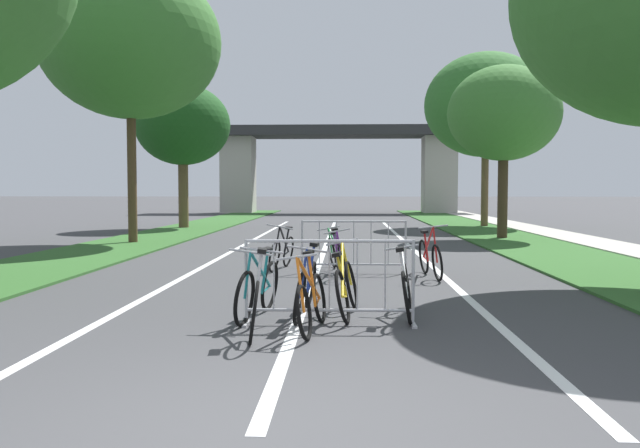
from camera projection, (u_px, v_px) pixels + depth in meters
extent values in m
plane|color=#3D3D3F|center=(255.00, 437.00, 4.32)|extent=(300.00, 300.00, 0.00)
cube|color=#2D5B26|center=(178.00, 232.00, 25.05)|extent=(2.91, 50.20, 0.05)
cube|color=#2D5B26|center=(486.00, 232.00, 24.56)|extent=(2.91, 50.20, 0.05)
cube|color=#ADA89E|center=(547.00, 232.00, 24.47)|extent=(1.63, 50.20, 0.08)
cube|color=silver|center=(326.00, 246.00, 18.81)|extent=(0.14, 29.04, 0.01)
cube|color=silver|center=(410.00, 247.00, 18.70)|extent=(0.14, 29.04, 0.01)
cube|color=silver|center=(242.00, 246.00, 18.91)|extent=(0.14, 29.04, 0.01)
cube|color=#2D2D30|center=(338.00, 132.00, 45.41)|extent=(21.72, 4.01, 0.67)
cube|color=#ADA89E|center=(238.00, 175.00, 45.86)|extent=(2.24, 2.40, 5.39)
cube|color=#ADA89E|center=(439.00, 175.00, 45.28)|extent=(2.24, 2.40, 5.39)
cylinder|color=#4C3823|center=(132.00, 177.00, 19.71)|extent=(0.28, 0.28, 4.08)
ellipsoid|color=#38702D|center=(130.00, 41.00, 19.49)|extent=(5.48, 5.48, 4.66)
cylinder|color=brown|center=(183.00, 194.00, 27.41)|extent=(0.42, 0.42, 2.90)
ellipsoid|color=#194719|center=(183.00, 125.00, 27.26)|extent=(4.01, 4.01, 3.41)
cylinder|color=#3D2D1E|center=(503.00, 197.00, 21.54)|extent=(0.33, 0.33, 2.80)
ellipsoid|color=#38702D|center=(504.00, 113.00, 21.39)|extent=(3.72, 3.72, 3.16)
cylinder|color=brown|center=(485.00, 189.00, 28.54)|extent=(0.32, 0.32, 3.36)
ellipsoid|color=#2D6628|center=(486.00, 105.00, 28.35)|extent=(5.38, 5.38, 4.57)
cylinder|color=#ADADB2|center=(246.00, 282.00, 7.91)|extent=(0.04, 0.04, 1.05)
cube|color=#ADADB2|center=(247.00, 323.00, 7.94)|extent=(0.07, 0.44, 0.03)
cylinder|color=#ADADB2|center=(413.00, 283.00, 7.86)|extent=(0.04, 0.04, 1.05)
cube|color=#ADADB2|center=(413.00, 324.00, 7.89)|extent=(0.07, 0.44, 0.03)
cylinder|color=#ADADB2|center=(329.00, 241.00, 7.86)|extent=(2.04, 0.07, 0.04)
cylinder|color=#ADADB2|center=(329.00, 310.00, 7.91)|extent=(2.04, 0.07, 0.04)
cylinder|color=#ADADB2|center=(274.00, 275.00, 7.90)|extent=(0.02, 0.02, 0.87)
cylinder|color=#ADADB2|center=(302.00, 275.00, 7.89)|extent=(0.02, 0.02, 0.87)
cylinder|color=#ADADB2|center=(329.00, 275.00, 7.88)|extent=(0.02, 0.02, 0.87)
cylinder|color=#ADADB2|center=(357.00, 275.00, 7.87)|extent=(0.02, 0.02, 0.87)
cylinder|color=#ADADB2|center=(385.00, 275.00, 7.86)|extent=(0.02, 0.02, 0.87)
cylinder|color=#ADADB2|center=(302.00, 247.00, 12.77)|extent=(0.04, 0.04, 1.05)
cube|color=#ADADB2|center=(302.00, 272.00, 12.79)|extent=(0.06, 0.44, 0.03)
cylinder|color=#ADADB2|center=(406.00, 247.00, 12.69)|extent=(0.04, 0.04, 1.05)
cube|color=#ADADB2|center=(405.00, 273.00, 12.72)|extent=(0.06, 0.44, 0.03)
cylinder|color=#ADADB2|center=(354.00, 221.00, 12.70)|extent=(2.04, 0.05, 0.04)
cylinder|color=#ADADB2|center=(354.00, 264.00, 12.75)|extent=(2.04, 0.05, 0.04)
cylinder|color=#ADADB2|center=(319.00, 242.00, 12.75)|extent=(0.02, 0.02, 0.87)
cylinder|color=#ADADB2|center=(336.00, 242.00, 12.74)|extent=(0.02, 0.02, 0.87)
cylinder|color=#ADADB2|center=(354.00, 242.00, 12.73)|extent=(0.02, 0.02, 0.87)
cylinder|color=#ADADB2|center=(371.00, 242.00, 12.71)|extent=(0.02, 0.02, 0.87)
cylinder|color=#ADADB2|center=(388.00, 243.00, 12.70)|extent=(0.02, 0.02, 0.87)
torus|color=black|center=(319.00, 298.00, 8.01)|extent=(0.22, 0.64, 0.62)
torus|color=black|center=(304.00, 313.00, 7.06)|extent=(0.22, 0.64, 0.62)
cylinder|color=orange|center=(309.00, 279.00, 7.55)|extent=(0.25, 0.93, 0.64)
cylinder|color=orange|center=(312.00, 280.00, 7.73)|extent=(0.14, 0.13, 0.63)
cylinder|color=orange|center=(317.00, 302.00, 7.85)|extent=(0.06, 0.31, 0.07)
cylinder|color=orange|center=(300.00, 285.00, 7.07)|extent=(0.13, 0.11, 0.61)
cube|color=black|center=(309.00, 253.00, 7.75)|extent=(0.14, 0.25, 0.06)
cylinder|color=#99999E|center=(297.00, 257.00, 7.09)|extent=(0.46, 0.09, 0.10)
torus|color=black|center=(407.00, 298.00, 7.88)|extent=(0.22, 0.68, 0.67)
torus|color=black|center=(407.00, 286.00, 8.85)|extent=(0.22, 0.68, 0.67)
cylinder|color=silver|center=(404.00, 271.00, 8.33)|extent=(0.05, 0.95, 0.57)
cylinder|color=silver|center=(404.00, 273.00, 8.15)|extent=(0.15, 0.11, 0.63)
cylinder|color=silver|center=(407.00, 298.00, 8.04)|extent=(0.07, 0.32, 0.08)
cylinder|color=silver|center=(404.00, 267.00, 8.81)|extent=(0.13, 0.08, 0.54)
cube|color=black|center=(400.00, 249.00, 8.11)|extent=(0.13, 0.25, 0.06)
cylinder|color=#99999E|center=(401.00, 247.00, 8.78)|extent=(0.47, 0.08, 0.10)
torus|color=black|center=(424.00, 257.00, 12.69)|extent=(0.19, 0.69, 0.68)
torus|color=black|center=(437.00, 263.00, 11.61)|extent=(0.19, 0.69, 0.68)
cylinder|color=red|center=(428.00, 242.00, 12.16)|extent=(0.08, 1.05, 0.68)
cylinder|color=red|center=(426.00, 246.00, 12.37)|extent=(0.12, 0.12, 0.56)
cylinder|color=red|center=(426.00, 259.00, 12.52)|extent=(0.07, 0.35, 0.08)
cylinder|color=red|center=(435.00, 245.00, 11.62)|extent=(0.12, 0.09, 0.65)
cube|color=black|center=(424.00, 232.00, 12.39)|extent=(0.13, 0.25, 0.06)
cylinder|color=#99999E|center=(433.00, 227.00, 11.63)|extent=(0.54, 0.09, 0.08)
torus|color=black|center=(270.00, 286.00, 8.80)|extent=(0.24, 0.70, 0.69)
torus|color=black|center=(245.00, 299.00, 7.77)|extent=(0.24, 0.70, 0.69)
cylinder|color=#197A7F|center=(261.00, 270.00, 8.29)|extent=(0.15, 1.03, 0.59)
cylinder|color=#197A7F|center=(265.00, 271.00, 8.49)|extent=(0.13, 0.11, 0.58)
cylinder|color=#197A7F|center=(266.00, 290.00, 8.64)|extent=(0.09, 0.34, 0.08)
cylinder|color=#197A7F|center=(248.00, 275.00, 7.77)|extent=(0.11, 0.08, 0.56)
cube|color=black|center=(268.00, 249.00, 8.50)|extent=(0.14, 0.25, 0.06)
cylinder|color=#99999E|center=(251.00, 252.00, 7.77)|extent=(0.54, 0.12, 0.09)
torus|color=black|center=(336.00, 256.00, 12.77)|extent=(0.24, 0.68, 0.66)
torus|color=black|center=(343.00, 262.00, 11.74)|extent=(0.24, 0.68, 0.66)
cylinder|color=#662884|center=(337.00, 244.00, 12.26)|extent=(0.06, 1.01, 0.60)
cylinder|color=#662884|center=(336.00, 247.00, 12.46)|extent=(0.16, 0.11, 0.55)
cylinder|color=#662884|center=(338.00, 259.00, 12.61)|extent=(0.08, 0.33, 0.08)
cylinder|color=#662884|center=(340.00, 247.00, 11.75)|extent=(0.15, 0.08, 0.57)
cube|color=black|center=(333.00, 233.00, 12.48)|extent=(0.14, 0.25, 0.07)
cylinder|color=#99999E|center=(337.00, 231.00, 11.75)|extent=(0.48, 0.09, 0.12)
torus|color=black|center=(342.00, 258.00, 12.60)|extent=(0.29, 0.67, 0.65)
torus|color=black|center=(332.00, 253.00, 13.59)|extent=(0.29, 0.67, 0.65)
cylinder|color=#1E7238|center=(335.00, 243.00, 13.05)|extent=(0.34, 0.95, 0.56)
cylinder|color=#1E7238|center=(337.00, 244.00, 12.86)|extent=(0.14, 0.14, 0.60)
cylinder|color=#1E7238|center=(340.00, 258.00, 12.76)|extent=(0.09, 0.33, 0.08)
cylinder|color=#1E7238|center=(330.00, 241.00, 13.54)|extent=(0.12, 0.11, 0.53)
cube|color=black|center=(334.00, 229.00, 12.80)|extent=(0.16, 0.26, 0.07)
cylinder|color=#99999E|center=(328.00, 228.00, 13.50)|extent=(0.48, 0.13, 0.11)
torus|color=black|center=(288.00, 251.00, 13.83)|extent=(0.27, 0.68, 0.66)
torus|color=black|center=(275.00, 256.00, 12.86)|extent=(0.27, 0.68, 0.66)
cylinder|color=black|center=(284.00, 240.00, 13.34)|extent=(0.13, 0.97, 0.62)
cylinder|color=black|center=(286.00, 242.00, 13.53)|extent=(0.15, 0.10, 0.58)
cylinder|color=black|center=(286.00, 253.00, 13.67)|extent=(0.10, 0.32, 0.08)
cylinder|color=black|center=(277.00, 241.00, 12.85)|extent=(0.14, 0.07, 0.59)
cube|color=black|center=(289.00, 228.00, 13.54)|extent=(0.15, 0.26, 0.07)
cylinder|color=#99999E|center=(280.00, 227.00, 12.85)|extent=(0.54, 0.13, 0.11)
torus|color=black|center=(343.00, 297.00, 7.92)|extent=(0.26, 0.70, 0.68)
torus|color=black|center=(351.00, 285.00, 8.89)|extent=(0.26, 0.70, 0.68)
cylinder|color=gold|center=(342.00, 268.00, 8.37)|extent=(0.05, 0.96, 0.63)
cylinder|color=gold|center=(342.00, 276.00, 8.19)|extent=(0.17, 0.10, 0.56)
cylinder|color=gold|center=(344.00, 297.00, 8.07)|extent=(0.08, 0.32, 0.08)
cylinder|color=gold|center=(347.00, 264.00, 8.86)|extent=(0.17, 0.07, 0.61)
cube|color=black|center=(337.00, 254.00, 8.15)|extent=(0.14, 0.25, 0.07)
cylinder|color=#99999E|center=(342.00, 242.00, 8.83)|extent=(0.45, 0.08, 0.12)
torus|color=black|center=(254.00, 313.00, 6.85)|extent=(0.21, 0.70, 0.69)
torus|color=black|center=(256.00, 296.00, 7.91)|extent=(0.21, 0.70, 0.69)
cylinder|color=#B7B7BC|center=(258.00, 279.00, 7.35)|extent=(0.09, 1.04, 0.61)
cylinder|color=#B7B7BC|center=(258.00, 281.00, 7.14)|extent=(0.15, 0.11, 0.70)
cylinder|color=#B7B7BC|center=(254.00, 312.00, 7.02)|extent=(0.08, 0.35, 0.08)
cylinder|color=#B7B7BC|center=(259.00, 273.00, 7.88)|extent=(0.13, 0.08, 0.58)
cube|color=black|center=(262.00, 251.00, 7.09)|extent=(0.13, 0.25, 0.06)
cylinder|color=#99999E|center=(262.00, 250.00, 7.84)|extent=(0.54, 0.09, 0.10)
torus|color=black|center=(311.00, 285.00, 8.92)|extent=(0.19, 0.68, 0.67)
torus|color=black|center=(300.00, 298.00, 7.86)|extent=(0.19, 0.68, 0.67)
cylinder|color=#1E389E|center=(309.00, 268.00, 8.39)|extent=(0.05, 1.05, 0.63)
cylinder|color=#1E389E|center=(311.00, 268.00, 8.60)|extent=(0.15, 0.12, 0.65)
cylinder|color=#1E389E|center=(309.00, 289.00, 8.75)|extent=(0.06, 0.35, 0.08)
cylinder|color=#1E389E|center=(303.00, 274.00, 7.86)|extent=(0.13, 0.09, 0.60)
cube|color=black|center=(314.00, 244.00, 8.61)|extent=(0.12, 0.25, 0.06)
cylinder|color=#99999E|center=(307.00, 249.00, 7.87)|extent=(0.50, 0.06, 0.10)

